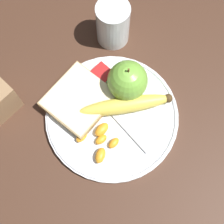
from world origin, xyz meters
TOP-DOWN VIEW (x-y plane):
  - ground_plane at (0.00, 0.00)m, footprint 3.00×3.00m
  - plate at (0.00, 0.00)m, footprint 0.27×0.27m
  - juice_glass at (0.14, 0.13)m, footprint 0.07×0.07m
  - apple at (0.06, 0.02)m, footprint 0.08×0.08m
  - banana at (0.03, -0.01)m, footprint 0.17×0.14m
  - bread_slice at (-0.02, 0.07)m, footprint 0.13×0.13m
  - fork at (0.00, 0.01)m, footprint 0.04×0.19m
  - jam_packet at (0.04, 0.07)m, footprint 0.05×0.04m
  - orange_segment_0 at (-0.08, 0.01)m, footprint 0.03×0.02m
  - orange_segment_1 at (-0.04, -0.01)m, footprint 0.03×0.02m
  - orange_segment_2 at (-0.08, -0.04)m, footprint 0.04×0.03m
  - orange_segment_3 at (-0.04, -0.04)m, footprint 0.03×0.02m
  - orange_segment_4 at (-0.05, -0.02)m, footprint 0.03×0.02m

SIDE VIEW (x-z plane):
  - ground_plane at x=0.00m, z-range 0.00..0.00m
  - plate at x=0.00m, z-range 0.00..0.02m
  - fork at x=0.00m, z-range 0.01..0.02m
  - orange_segment_3 at x=-0.04m, z-range 0.01..0.03m
  - orange_segment_4 at x=-0.05m, z-range 0.01..0.03m
  - orange_segment_0 at x=-0.08m, z-range 0.01..0.03m
  - orange_segment_2 at x=-0.08m, z-range 0.01..0.03m
  - orange_segment_1 at x=-0.04m, z-range 0.01..0.03m
  - jam_packet at x=0.04m, z-range 0.01..0.03m
  - bread_slice at x=-0.02m, z-range 0.01..0.03m
  - banana at x=0.03m, z-range 0.01..0.05m
  - juice_glass at x=0.14m, z-range 0.00..0.10m
  - apple at x=0.06m, z-range 0.01..0.10m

